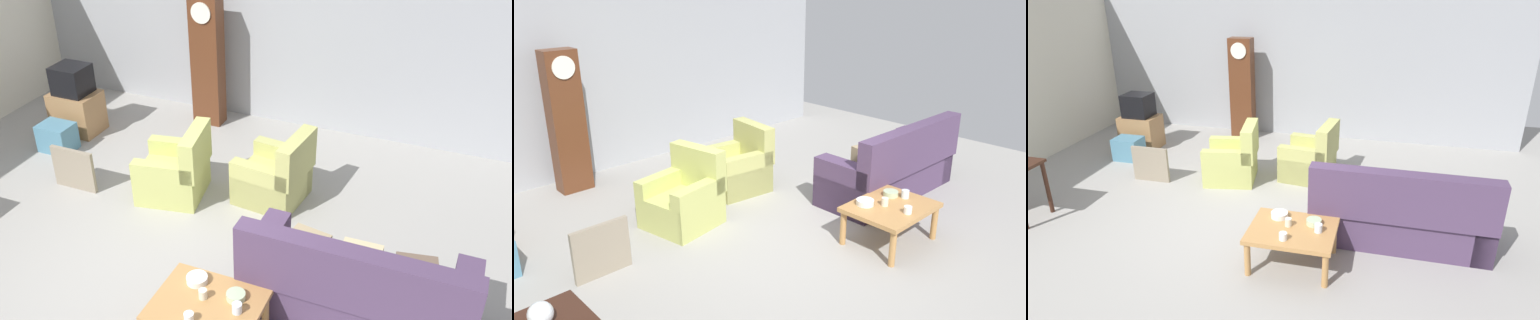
% 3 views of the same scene
% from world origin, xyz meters
% --- Properties ---
extents(ground_plane, '(10.40, 10.40, 0.00)m').
position_xyz_m(ground_plane, '(0.00, 0.00, 0.00)').
color(ground_plane, '#999691').
extents(garage_door_wall, '(8.40, 0.16, 3.20)m').
position_xyz_m(garage_door_wall, '(0.00, 3.60, 1.60)').
color(garage_door_wall, '#9EA0A5').
rests_on(garage_door_wall, ground_plane).
extents(couch_floral, '(2.11, 0.89, 1.04)m').
position_xyz_m(couch_floral, '(2.01, -0.10, 0.36)').
color(couch_floral, '#4C3856').
rests_on(couch_floral, ground_plane).
extents(armchair_olive_near, '(0.91, 0.89, 0.92)m').
position_xyz_m(armchair_olive_near, '(-0.55, 1.13, 0.31)').
color(armchair_olive_near, '#B7BC66').
rests_on(armchair_olive_near, ground_plane).
extents(armchair_olive_far, '(0.87, 0.85, 0.92)m').
position_xyz_m(armchair_olive_far, '(0.63, 1.49, 0.31)').
color(armchair_olive_far, tan).
rests_on(armchair_olive_far, ground_plane).
extents(coffee_table_wood, '(0.96, 0.76, 0.45)m').
position_xyz_m(coffee_table_wood, '(0.87, -0.86, 0.39)').
color(coffee_table_wood, '#B27F47').
rests_on(coffee_table_wood, ground_plane).
extents(grandfather_clock, '(0.44, 0.30, 1.97)m').
position_xyz_m(grandfather_clock, '(-1.05, 3.10, 0.99)').
color(grandfather_clock, '#562D19').
rests_on(grandfather_clock, ground_plane).
extents(tv_stand_cabinet, '(0.68, 0.52, 0.62)m').
position_xyz_m(tv_stand_cabinet, '(-2.74, 2.08, 0.31)').
color(tv_stand_cabinet, '#997047').
rests_on(tv_stand_cabinet, ground_plane).
extents(tv_crt, '(0.48, 0.44, 0.42)m').
position_xyz_m(tv_crt, '(-2.74, 2.08, 0.83)').
color(tv_crt, black).
rests_on(tv_crt, tv_stand_cabinet).
extents(framed_picture_leaning, '(0.60, 0.05, 0.56)m').
position_xyz_m(framed_picture_leaning, '(-1.80, 0.76, 0.28)').
color(framed_picture_leaning, gray).
rests_on(framed_picture_leaning, ground_plane).
extents(storage_box_blue, '(0.47, 0.37, 0.40)m').
position_xyz_m(storage_box_blue, '(-2.65, 1.48, 0.20)').
color(storage_box_blue, teal).
rests_on(storage_box_blue, ground_plane).
extents(cup_white_porcelain, '(0.09, 0.09, 0.08)m').
position_xyz_m(cup_white_porcelain, '(0.82, -1.10, 0.49)').
color(cup_white_porcelain, white).
rests_on(cup_white_porcelain, coffee_table_wood).
extents(cup_blue_rimmed, '(0.09, 0.09, 0.09)m').
position_xyz_m(cup_blue_rimmed, '(1.15, -0.85, 0.50)').
color(cup_blue_rimmed, silver).
rests_on(cup_blue_rimmed, coffee_table_wood).
extents(cup_cream_tall, '(0.08, 0.08, 0.09)m').
position_xyz_m(cup_cream_tall, '(0.81, -0.81, 0.50)').
color(cup_cream_tall, beige).
rests_on(cup_cream_tall, coffee_table_wood).
extents(bowl_white_stacked, '(0.20, 0.20, 0.06)m').
position_xyz_m(bowl_white_stacked, '(0.66, -0.65, 0.48)').
color(bowl_white_stacked, white).
rests_on(bowl_white_stacked, coffee_table_wood).
extents(bowl_shallow_green, '(0.17, 0.17, 0.06)m').
position_xyz_m(bowl_shallow_green, '(1.08, -0.71, 0.48)').
color(bowl_shallow_green, '#B2C69E').
rests_on(bowl_shallow_green, coffee_table_wood).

